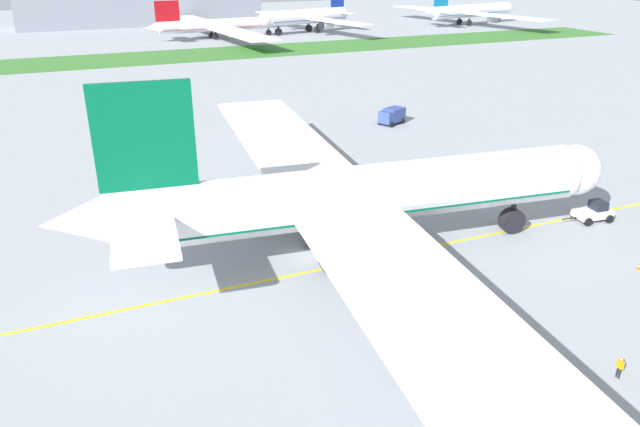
{
  "coord_description": "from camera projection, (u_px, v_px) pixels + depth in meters",
  "views": [
    {
      "loc": [
        -19.01,
        -47.23,
        26.25
      ],
      "look_at": [
        1.47,
        0.74,
        3.75
      ],
      "focal_mm": 34.1,
      "sensor_mm": 36.0,
      "label": 1
    }
  ],
  "objects": [
    {
      "name": "pushback_tug",
      "position": [
        593.0,
        212.0,
        64.21
      ],
      "size": [
        5.72,
        2.81,
        2.14
      ],
      "color": "white",
      "rests_on": "ground"
    },
    {
      "name": "ground_plane",
      "position": [
        309.0,
        255.0,
        57.14
      ],
      "size": [
        600.0,
        600.0,
        0.0
      ],
      "primitive_type": "plane",
      "color": "#9399A0",
      "rests_on": "ground"
    },
    {
      "name": "ground_crew_wingwalker_port",
      "position": [
        416.0,
        337.0,
        43.3
      ],
      "size": [
        0.58,
        0.32,
        1.67
      ],
      "color": "black",
      "rests_on": "ground"
    },
    {
      "name": "parked_airliner_far_left",
      "position": [
        220.0,
        25.0,
        198.82
      ],
      "size": [
        49.57,
        81.6,
        12.4
      ],
      "color": "white",
      "rests_on": "ground"
    },
    {
      "name": "airliner_foreground",
      "position": [
        352.0,
        197.0,
        54.95
      ],
      "size": [
        52.7,
        83.96,
        17.28
      ],
      "color": "white",
      "rests_on": "ground"
    },
    {
      "name": "parked_airliner_far_centre",
      "position": [
        308.0,
        17.0,
        212.71
      ],
      "size": [
        40.04,
        62.38,
        15.99
      ],
      "color": "white",
      "rests_on": "ground"
    },
    {
      "name": "apron_taxi_line",
      "position": [
        321.0,
        269.0,
        54.62
      ],
      "size": [
        280.0,
        0.36,
        0.01
      ],
      "primitive_type": "cube",
      "color": "yellow",
      "rests_on": "ground"
    },
    {
      "name": "grass_median_strip",
      "position": [
        133.0,
        59.0,
        162.15
      ],
      "size": [
        320.0,
        24.0,
        0.1
      ],
      "primitive_type": "cube",
      "color": "#38722D",
      "rests_on": "ground"
    },
    {
      "name": "service_truck_baggage_loader",
      "position": [
        392.0,
        115.0,
        100.11
      ],
      "size": [
        5.11,
        4.1,
        2.62
      ],
      "color": "#33478C",
      "rests_on": "ground"
    },
    {
      "name": "terminal_building",
      "position": [
        141.0,
        0.0,
        235.01
      ],
      "size": [
        90.86,
        20.0,
        18.0
      ],
      "primitive_type": "cube",
      "color": "gray",
      "rests_on": "ground"
    },
    {
      "name": "traffic_cone_port_wing",
      "position": [
        639.0,
        267.0,
        54.5
      ],
      "size": [
        0.36,
        0.36,
        0.58
      ],
      "color": "#F2590C",
      "rests_on": "ground"
    },
    {
      "name": "ground_crew_marshaller_front",
      "position": [
        620.0,
        366.0,
        40.34
      ],
      "size": [
        0.26,
        0.56,
        1.61
      ],
      "color": "black",
      "rests_on": "ground"
    },
    {
      "name": "parked_airliner_far_right",
      "position": [
        469.0,
        11.0,
        235.55
      ],
      "size": [
        47.35,
        76.21,
        15.24
      ],
      "color": "white",
      "rests_on": "ground"
    }
  ]
}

